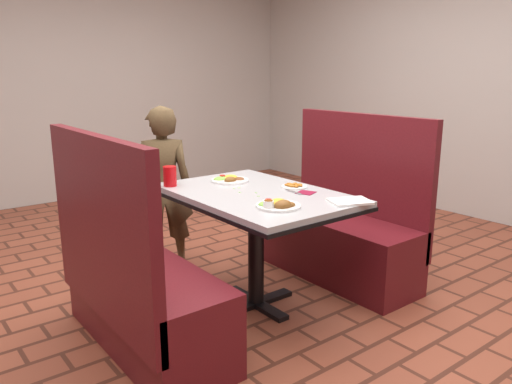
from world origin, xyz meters
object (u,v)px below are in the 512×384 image
dining_table (256,207)px  booth_bench_right (343,232)px  booth_bench_left (138,290)px  far_dinner_plate (230,178)px  near_dinner_plate (278,203)px  plantain_plate (294,186)px  red_tumbler (170,176)px  diner_person (163,188)px

dining_table → booth_bench_right: size_ratio=1.01×
booth_bench_left → booth_bench_right: bearing=0.0°
far_dinner_plate → booth_bench_right: bearing=-24.8°
near_dinner_plate → plantain_plate: size_ratio=1.49×
plantain_plate → red_tumbler: 0.79m
dining_table → booth_bench_left: size_ratio=1.01×
booth_bench_left → red_tumbler: size_ratio=9.39×
red_tumbler → diner_person: bearing=67.7°
booth_bench_left → near_dinner_plate: size_ratio=4.96×
booth_bench_right → near_dinner_plate: (-0.92, -0.35, 0.45)m
dining_table → plantain_plate: bearing=-11.7°
far_dinner_plate → plantain_plate: 0.46m
booth_bench_left → far_dinner_plate: 1.02m
booth_bench_left → diner_person: (0.68, 0.99, 0.28)m
dining_table → red_tumbler: 0.60m
diner_person → plantain_plate: diner_person is taller
diner_person → near_dinner_plate: bearing=114.0°
dining_table → booth_bench_right: 0.86m
dining_table → near_dinner_plate: near_dinner_plate is taller
red_tumbler → dining_table: bearing=-54.6°
near_dinner_plate → red_tumbler: bearing=104.1°
booth_bench_right → near_dinner_plate: booth_bench_right is taller
diner_person → plantain_plate: 1.12m
plantain_plate → near_dinner_plate: bearing=-142.6°
near_dinner_plate → plantain_plate: bearing=37.4°
diner_person → near_dinner_plate: (-0.01, -1.34, 0.16)m
red_tumbler → booth_bench_right: bearing=-22.5°
diner_person → red_tumbler: bearing=92.0°
booth_bench_right → red_tumbler: 1.32m
booth_bench_right → far_dinner_plate: booth_bench_right is taller
diner_person → plantain_plate: size_ratio=7.56×
far_dinner_plate → red_tumbler: bearing=162.3°
diner_person → far_dinner_plate: diner_person is taller
near_dinner_plate → diner_person: bearing=89.6°
booth_bench_left → booth_bench_right: same height
diner_person → far_dinner_plate: (0.16, -0.64, 0.16)m
dining_table → booth_bench_right: bearing=0.0°
dining_table → near_dinner_plate: 0.39m
near_dinner_plate → red_tumbler: 0.85m
dining_table → red_tumbler: bearing=125.4°
booth_bench_left → near_dinner_plate: 0.88m
near_dinner_plate → plantain_plate: 0.49m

